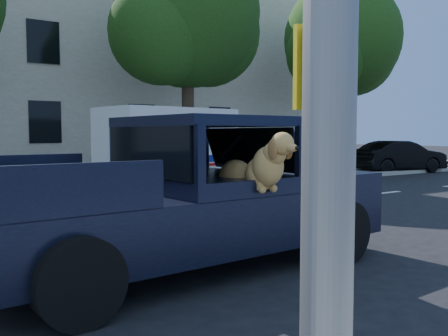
{
  "coord_description": "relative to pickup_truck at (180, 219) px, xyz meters",
  "views": [
    {
      "loc": [
        -4.15,
        -6.04,
        1.78
      ],
      "look_at": [
        -0.58,
        -0.83,
        1.34
      ],
      "focal_mm": 40.0,
      "sensor_mm": 36.0,
      "label": 1
    }
  ],
  "objects": [
    {
      "name": "ground",
      "position": [
        1.02,
        0.46,
        -0.67
      ],
      "size": [
        120.0,
        120.0,
        0.0
      ],
      "primitive_type": "plane",
      "color": "black",
      "rests_on": "ground"
    },
    {
      "name": "far_sidewalk",
      "position": [
        1.02,
        9.66,
        -0.6
      ],
      "size": [
        60.0,
        4.0,
        0.15
      ],
      "primitive_type": "cube",
      "color": "gray",
      "rests_on": "ground"
    },
    {
      "name": "lane_stripes",
      "position": [
        3.02,
        3.86,
        -0.67
      ],
      "size": [
        21.6,
        0.14,
        0.01
      ],
      "primitive_type": null,
      "color": "silver",
      "rests_on": "ground"
    },
    {
      "name": "street_tree_mid",
      "position": [
        6.05,
        10.08,
        5.04
      ],
      "size": [
        6.0,
        5.2,
        8.6
      ],
      "color": "#332619",
      "rests_on": "ground"
    },
    {
      "name": "street_tree_right",
      "position": [
        14.05,
        10.08,
        5.04
      ],
      "size": [
        6.0,
        5.2,
        8.6
      ],
      "color": "#332619",
      "rests_on": "ground"
    },
    {
      "name": "building_main",
      "position": [
        4.02,
        16.96,
        3.83
      ],
      "size": [
        26.0,
        6.0,
        9.0
      ],
      "primitive_type": "cube",
      "color": "beige",
      "rests_on": "ground"
    },
    {
      "name": "pickup_truck",
      "position": [
        0.0,
        0.0,
        0.0
      ],
      "size": [
        5.69,
        2.96,
        1.99
      ],
      "rotation": [
        0.0,
        0.0,
        0.06
      ],
      "color": "black",
      "rests_on": "ground"
    },
    {
      "name": "mail_truck",
      "position": [
        3.86,
        7.07,
        0.41
      ],
      "size": [
        4.74,
        2.8,
        2.47
      ],
      "rotation": [
        0.0,
        0.0,
        0.13
      ],
      "color": "silver",
      "rests_on": "ground"
    },
    {
      "name": "parked_sedan",
      "position": [
        16.1,
        8.45,
        0.04
      ],
      "size": [
        2.35,
        4.57,
        1.43
      ],
      "primitive_type": "imported",
      "rotation": [
        0.0,
        0.0,
        1.37
      ],
      "color": "black",
      "rests_on": "ground"
    }
  ]
}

